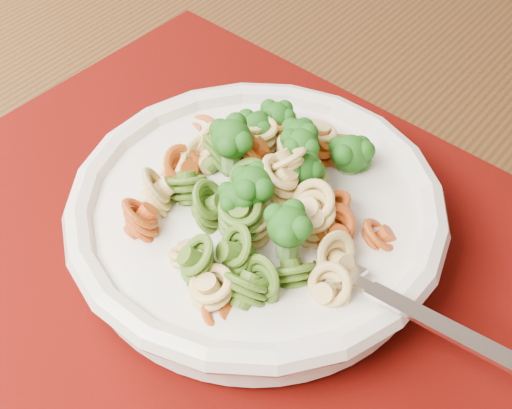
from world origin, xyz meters
The scene contains 5 objects.
dining_table centered at (0.57, 0.44, 0.68)m, with size 1.59×1.15×0.78m.
placemat centered at (0.50, 0.40, 0.78)m, with size 0.50×0.39×0.00m, color #4F0403.
pasta_bowl centered at (0.51, 0.41, 0.81)m, with size 0.26×0.26×0.05m.
pasta_broccoli_heap centered at (0.51, 0.41, 0.83)m, with size 0.22×0.22×0.06m, color tan, non-canonical shape.
fork centered at (0.58, 0.39, 0.82)m, with size 0.19×0.02×0.01m, color silver, non-canonical shape.
Camera 1 is at (0.67, 0.13, 1.17)m, focal length 50.00 mm.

